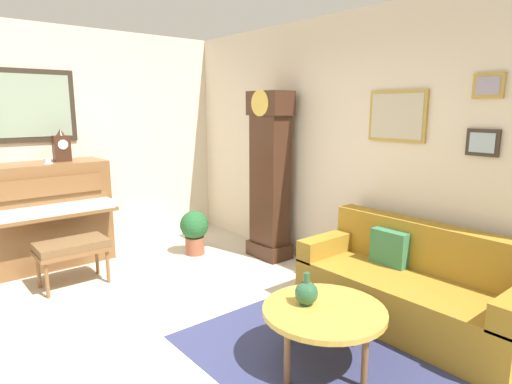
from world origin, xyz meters
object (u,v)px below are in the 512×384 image
object	(u,v)px
piano_bench	(72,248)
coffee_table	(324,312)
green_jug	(306,293)
potted_plant	(194,229)
mantel_clock	(62,147)
couch	(412,288)
teacup	(47,162)
grandfather_clock	(270,180)
piano	(43,215)

from	to	relation	value
piano_bench	coffee_table	xyz separation A→B (m)	(2.61, 0.93, -0.00)
green_jug	potted_plant	bearing A→B (deg)	166.34
mantel_clock	potted_plant	distance (m)	1.84
coffee_table	mantel_clock	xyz separation A→B (m)	(-3.43, -0.72, 0.98)
couch	mantel_clock	bearing A→B (deg)	-153.08
mantel_clock	green_jug	world-z (taller)	mantel_clock
green_jug	teacup	bearing A→B (deg)	-164.66
grandfather_clock	coffee_table	size ratio (longest dim) A/B	2.31
teacup	potted_plant	world-z (taller)	teacup
coffee_table	potted_plant	world-z (taller)	potted_plant
teacup	green_jug	world-z (taller)	teacup
piano	potted_plant	distance (m)	1.76
couch	piano_bench	bearing A→B (deg)	-143.44
piano_bench	grandfather_clock	xyz separation A→B (m)	(0.63, 2.16, 0.56)
piano_bench	coffee_table	world-z (taller)	piano_bench
piano	coffee_table	world-z (taller)	piano
coffee_table	teacup	xyz separation A→B (m)	(-3.30, -0.92, 0.83)
piano_bench	potted_plant	world-z (taller)	potted_plant
couch	potted_plant	bearing A→B (deg)	-169.76
grandfather_clock	mantel_clock	distance (m)	2.47
piano	mantel_clock	world-z (taller)	mantel_clock
mantel_clock	grandfather_clock	bearing A→B (deg)	53.32
mantel_clock	potted_plant	xyz separation A→B (m)	(0.78, 1.28, -1.06)
couch	mantel_clock	world-z (taller)	mantel_clock
piano	potted_plant	world-z (taller)	piano
mantel_clock	potted_plant	bearing A→B (deg)	58.78
piano	green_jug	size ratio (longest dim) A/B	6.00
piano_bench	grandfather_clock	size ratio (longest dim) A/B	0.34
coffee_table	teacup	bearing A→B (deg)	-164.38
couch	green_jug	size ratio (longest dim) A/B	7.92
piano_bench	potted_plant	distance (m)	1.50
piano_bench	teacup	world-z (taller)	teacup
couch	mantel_clock	distance (m)	4.06
piano	potted_plant	size ratio (longest dim) A/B	2.57
piano	couch	world-z (taller)	piano
couch	green_jug	distance (m)	1.14
piano_bench	coffee_table	size ratio (longest dim) A/B	0.80
mantel_clock	green_jug	distance (m)	3.48
coffee_table	mantel_clock	distance (m)	3.64
mantel_clock	piano_bench	bearing A→B (deg)	-14.45
couch	potted_plant	world-z (taller)	couch
green_jug	coffee_table	bearing A→B (deg)	22.40
piano_bench	green_jug	size ratio (longest dim) A/B	2.92
couch	mantel_clock	xyz separation A→B (m)	(-3.50, -1.77, 1.07)
grandfather_clock	potted_plant	bearing A→B (deg)	-135.36
piano_bench	mantel_clock	size ratio (longest dim) A/B	1.84
piano	piano_bench	bearing A→B (deg)	4.25
green_jug	potted_plant	world-z (taller)	green_jug
piano	potted_plant	xyz separation A→B (m)	(0.78, 1.56, -0.29)
coffee_table	green_jug	world-z (taller)	green_jug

